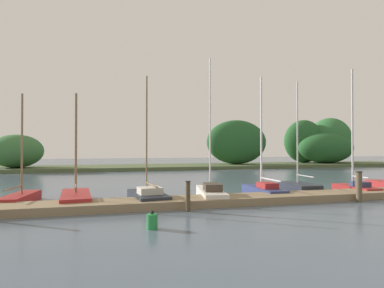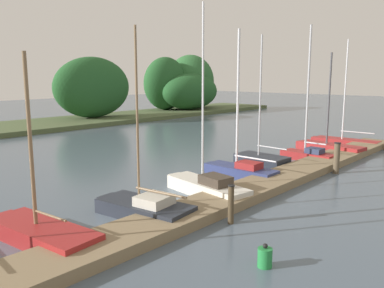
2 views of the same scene
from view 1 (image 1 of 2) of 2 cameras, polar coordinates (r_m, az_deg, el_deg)
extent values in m
cube|color=#847051|center=(16.04, 14.66, -9.58)|extent=(27.79, 1.80, 0.35)
cube|color=#4C5B38|center=(40.22, -3.46, -4.19)|extent=(70.19, 8.00, 0.40)
ellipsoid|color=#235628|center=(49.43, 23.47, -0.67)|extent=(8.90, 4.65, 4.45)
ellipsoid|color=#386B38|center=(40.13, -29.60, -1.15)|extent=(5.70, 5.17, 3.75)
ellipsoid|color=#235628|center=(49.68, 19.93, 0.47)|extent=(6.40, 3.90, 6.45)
ellipsoid|color=#2D6633|center=(52.54, 24.09, 0.66)|extent=(6.77, 5.70, 6.88)
ellipsoid|color=#235628|center=(43.16, 8.25, 0.35)|extent=(8.64, 4.07, 6.06)
cube|color=maroon|center=(16.85, -29.16, -8.87)|extent=(1.29, 3.22, 0.47)
cube|color=maroon|center=(18.16, -27.55, -8.35)|extent=(0.61, 0.84, 0.40)
cylinder|color=#7F6647|center=(16.89, -28.83, 0.09)|extent=(0.10, 0.10, 4.78)
cylinder|color=#7F6647|center=(16.17, -29.98, -7.00)|extent=(0.29, 1.95, 0.07)
cube|color=maroon|center=(15.85, -20.63, -9.38)|extent=(1.67, 3.90, 0.51)
cube|color=maroon|center=(17.54, -20.62, -8.61)|extent=(0.80, 1.01, 0.43)
cylinder|color=#7F6647|center=(15.95, -20.59, 0.22)|extent=(0.11, 0.11, 4.79)
cylinder|color=#7F6647|center=(15.39, -20.62, -7.25)|extent=(0.22, 1.46, 0.07)
cube|color=#232833|center=(15.32, -8.15, -9.76)|extent=(1.82, 3.47, 0.48)
cube|color=#232833|center=(16.76, -9.39, -9.05)|extent=(0.87, 0.92, 0.41)
cube|color=beige|center=(14.86, -7.76, -8.48)|extent=(1.17, 1.12, 0.31)
cylinder|color=#7F6647|center=(15.39, -8.35, 1.88)|extent=(0.08, 0.08, 5.72)
cylinder|color=#7F6647|center=(14.58, -7.50, -7.45)|extent=(0.34, 2.04, 0.08)
cube|color=silver|center=(15.94, 3.51, -9.30)|extent=(1.68, 3.97, 0.54)
cube|color=silver|center=(17.64, 2.61, -8.56)|extent=(0.74, 1.04, 0.46)
cube|color=#3D3328|center=(15.41, 3.79, -7.92)|extent=(0.99, 1.27, 0.35)
cylinder|color=silver|center=(16.09, 3.34, 3.85)|extent=(0.08, 0.08, 6.78)
cube|color=navy|center=(17.87, 13.05, -8.48)|extent=(1.13, 3.47, 0.46)
cube|color=navy|center=(19.25, 10.85, -7.99)|extent=(0.61, 0.87, 0.39)
cube|color=maroon|center=(17.44, 13.72, -7.40)|extent=(0.83, 1.04, 0.30)
cylinder|color=silver|center=(17.96, 12.63, 2.24)|extent=(0.11, 0.11, 6.22)
cylinder|color=silver|center=(17.16, 14.17, -6.35)|extent=(0.09, 2.16, 0.07)
cube|color=#232833|center=(19.64, 19.18, -7.63)|extent=(1.48, 2.76, 0.54)
cube|color=#232833|center=(20.69, 17.43, -7.36)|extent=(0.77, 0.71, 0.46)
cylinder|color=#B7B7BC|center=(19.69, 18.84, 2.09)|extent=(0.09, 0.09, 6.12)
cylinder|color=#B7B7BC|center=(19.07, 20.07, -5.54)|extent=(0.15, 1.75, 0.06)
cube|color=maroon|center=(20.47, 27.88, -7.45)|extent=(1.10, 2.90, 0.44)
cube|color=maroon|center=(21.47, 25.63, -7.20)|extent=(0.58, 0.73, 0.38)
cube|color=#2D3856|center=(20.16, 28.54, -6.51)|extent=(0.78, 0.88, 0.29)
cylinder|color=#B7B7BC|center=(20.53, 27.44, 2.76)|extent=(0.11, 0.11, 6.85)
cylinder|color=#B7B7BC|center=(20.13, 28.54, -5.36)|extent=(0.13, 1.27, 0.08)
cube|color=maroon|center=(23.77, 30.57, -6.41)|extent=(0.75, 1.04, 0.47)
cylinder|color=#4C3D28|center=(13.05, -0.74, -9.70)|extent=(0.19, 0.19, 1.23)
cylinder|color=black|center=(12.96, -0.74, -6.92)|extent=(0.22, 0.22, 0.04)
cylinder|color=brown|center=(17.39, 28.38, -6.98)|extent=(0.28, 0.28, 1.46)
cylinder|color=black|center=(17.32, 28.37, -4.51)|extent=(0.32, 0.32, 0.04)
cylinder|color=#23843D|center=(10.52, -7.35, -13.97)|extent=(0.36, 0.36, 0.48)
sphere|color=black|center=(10.46, -7.35, -12.34)|extent=(0.13, 0.13, 0.13)
camera|label=2|loc=(8.85, -65.78, 12.81)|focal=37.32mm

